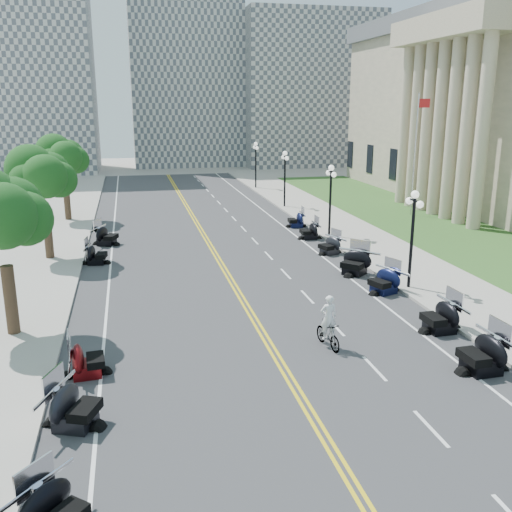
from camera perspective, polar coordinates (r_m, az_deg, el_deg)
ground at (r=23.82m, az=0.68°, el=-7.78°), size 160.00×160.00×0.00m
road at (r=33.09m, az=-3.29°, el=-1.16°), size 16.00×90.00×0.01m
centerline_yellow_a at (r=33.07m, az=-3.49°, el=-1.16°), size 0.12×90.00×0.00m
centerline_yellow_b at (r=33.10m, az=-3.08°, el=-1.14°), size 0.12×90.00×0.00m
edge_line_north at (r=34.64m, az=7.21°, el=-0.50°), size 0.12×90.00×0.00m
edge_line_south at (r=32.73m, az=-14.42°, el=-1.80°), size 0.12×90.00×0.00m
lane_dash_4 at (r=18.23m, az=17.08°, el=-16.14°), size 0.12×2.00×0.00m
lane_dash_5 at (r=21.33m, az=11.77°, el=-10.94°), size 0.12×2.00×0.00m
lane_dash_6 at (r=24.70m, az=7.98°, el=-7.05°), size 0.12×2.00×0.00m
lane_dash_7 at (r=28.23m, az=5.16°, el=-4.09°), size 0.12×2.00×0.00m
lane_dash_8 at (r=31.87m, az=2.99°, el=-1.78°), size 0.12×2.00×0.00m
lane_dash_9 at (r=35.59m, az=1.28°, el=0.04°), size 0.12×2.00×0.00m
lane_dash_10 at (r=39.36m, az=-0.11°, el=1.52°), size 0.12×2.00×0.00m
lane_dash_11 at (r=43.18m, az=-1.26°, el=2.74°), size 0.12×2.00×0.00m
lane_dash_12 at (r=47.02m, az=-2.22°, el=3.76°), size 0.12×2.00×0.00m
lane_dash_13 at (r=50.89m, az=-3.04°, el=4.62°), size 0.12×2.00×0.00m
lane_dash_14 at (r=54.78m, az=-3.74°, el=5.36°), size 0.12×2.00×0.00m
lane_dash_15 at (r=58.68m, az=-4.35°, el=6.01°), size 0.12×2.00×0.00m
lane_dash_16 at (r=62.60m, az=-4.89°, el=6.57°), size 0.12×2.00×0.00m
lane_dash_17 at (r=66.52m, az=-5.36°, el=7.06°), size 0.12×2.00×0.00m
lane_dash_18 at (r=70.46m, az=-5.78°, el=7.50°), size 0.12×2.00×0.00m
lane_dash_19 at (r=74.40m, az=-6.16°, el=7.89°), size 0.12×2.00×0.00m
sidewalk_north at (r=36.19m, az=13.34°, el=-0.01°), size 5.00×90.00×0.15m
sidewalk_south at (r=33.13m, az=-21.52°, el=-2.07°), size 5.00×90.00×0.15m
lawn at (r=46.29m, az=16.91°, el=2.98°), size 9.00×60.00×0.10m
distant_block_a at (r=84.44m, az=-22.35°, el=16.58°), size 18.00×14.00×26.00m
distant_block_b at (r=90.00m, az=-7.15°, el=18.67°), size 16.00×12.00×30.00m
distant_block_c at (r=90.51m, az=5.03°, el=16.17°), size 20.00×14.00×22.00m
street_lamp_2 at (r=29.56m, az=15.31°, el=1.54°), size 0.50×1.20×4.90m
street_lamp_3 at (r=40.33m, az=7.43°, el=5.48°), size 0.50×1.20×4.90m
street_lamp_4 at (r=51.64m, az=2.89°, el=7.69°), size 0.50×1.20×4.90m
street_lamp_5 at (r=63.21m, az=-0.02°, el=9.07°), size 0.50×1.20×4.90m
flagpole at (r=49.29m, az=15.59°, el=9.61°), size 1.10×0.20×10.00m
tree_2 at (r=24.30m, az=-24.12°, el=3.08°), size 4.80×4.80×9.20m
tree_3 at (r=35.99m, az=-20.53°, el=6.96°), size 4.80×4.80×9.20m
tree_4 at (r=47.83m, az=-18.68°, el=8.92°), size 4.80×4.80×9.20m
motorcycle_n_4 at (r=21.88m, az=21.71°, el=-8.90°), size 2.27×2.27×1.53m
motorcycle_n_5 at (r=24.98m, az=17.96°, el=-5.66°), size 2.15×2.15×1.45m
motorcycle_n_6 at (r=29.21m, az=12.69°, el=-2.33°), size 2.55×2.55×1.39m
motorcycle_n_7 at (r=32.02m, az=9.85°, el=-0.53°), size 3.03×3.03×1.50m
motorcycle_n_8 at (r=36.13m, az=7.38°, el=1.16°), size 2.28×2.28×1.26m
motorcycle_n_9 at (r=40.01m, az=5.36°, el=2.62°), size 1.88×1.88×1.30m
motorcycle_n_10 at (r=43.80m, az=4.03°, el=3.72°), size 1.96×1.96×1.27m
motorcycle_s_3 at (r=14.38m, az=-19.52°, el=-22.68°), size 2.64×2.64×1.31m
motorcycle_s_4 at (r=18.03m, az=-17.72°, el=-13.96°), size 2.68×2.68×1.44m
motorcycle_s_5 at (r=21.01m, az=-16.61°, el=-9.73°), size 2.05×2.05×1.33m
motorcycle_s_8 at (r=34.93m, az=-15.70°, el=0.25°), size 2.08×2.08×1.29m
motorcycle_s_9 at (r=39.39m, az=-14.74°, el=2.07°), size 2.66×2.66×1.42m
bicycle at (r=22.53m, az=7.20°, el=-7.81°), size 0.80×1.85×1.08m
cyclist_rider at (r=22.01m, az=7.32°, el=-4.35°), size 0.66×0.43×1.80m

